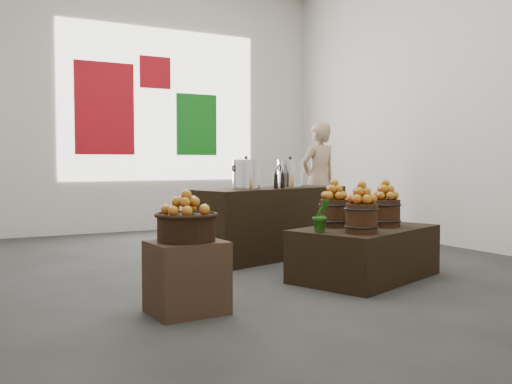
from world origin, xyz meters
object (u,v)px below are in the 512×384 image
wicker_basket (186,228)px  counter (272,223)px  crate (187,277)px  stock_pot_left (246,175)px  shopper (318,180)px  display_table (365,253)px  stock_pot_center (290,174)px

wicker_basket → counter: bearing=46.1°
crate → stock_pot_left: stock_pot_left is taller
shopper → crate: bearing=35.8°
crate → display_table: (1.92, 0.36, -0.02)m
crate → display_table: bearing=10.7°
wicker_basket → shopper: shopper is taller
counter → shopper: 1.82m
crate → counter: 2.51m
stock_pot_left → stock_pot_center: (0.68, 0.19, 0.00)m
display_table → shopper: shopper is taller
wicker_basket → display_table: bearing=10.7°
display_table → counter: size_ratio=0.71×
display_table → counter: 1.46m
crate → shopper: shopper is taller
crate → stock_pot_center: stock_pot_center is taller
stock_pot_left → shopper: (1.77, 1.20, -0.12)m
stock_pot_left → display_table: bearing=-67.2°
stock_pot_center → shopper: bearing=42.6°
crate → stock_pot_left: bearing=51.4°
shopper → display_table: bearing=57.5°
stock_pot_left → stock_pot_center: same height
counter → shopper: bearing=22.2°
stock_pot_center → stock_pot_left: bearing=-164.1°
display_table → stock_pot_left: stock_pot_left is taller
shopper → counter: bearing=31.1°
stock_pot_center → display_table: bearing=-94.4°
crate → wicker_basket: wicker_basket is taller
display_table → stock_pot_left: size_ratio=4.60×
display_table → wicker_basket: bearing=170.2°
crate → display_table: crate is taller
wicker_basket → stock_pot_center: 2.80m
crate → display_table: size_ratio=0.38×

